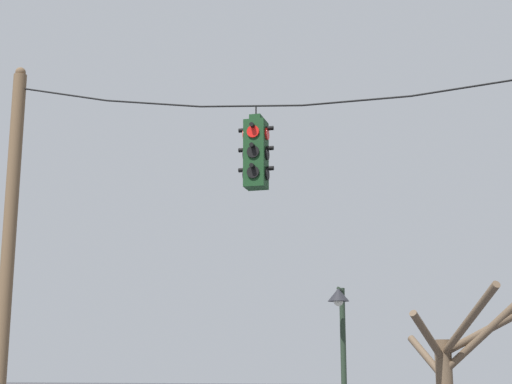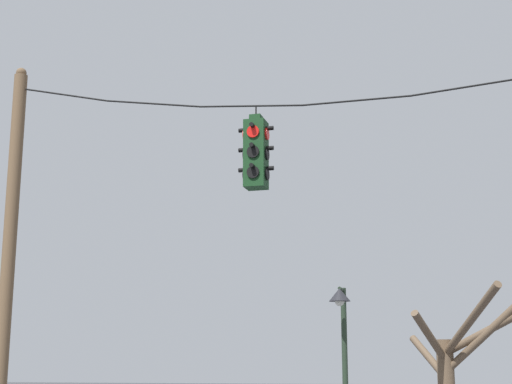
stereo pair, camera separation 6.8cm
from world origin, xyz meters
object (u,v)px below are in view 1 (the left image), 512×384
(bare_tree, at_px, (452,378))
(utility_pole_left, at_px, (6,283))
(street_lamp, at_px, (341,339))
(traffic_light_near_right_pole, at_px, (256,153))

(bare_tree, bearing_deg, utility_pole_left, -134.72)
(utility_pole_left, bearing_deg, bare_tree, 45.28)
(utility_pole_left, relative_size, bare_tree, 1.84)
(street_lamp, relative_size, bare_tree, 0.98)
(traffic_light_near_right_pole, height_order, bare_tree, traffic_light_near_right_pole)
(street_lamp, bearing_deg, utility_pole_left, -135.93)
(traffic_light_near_right_pole, bearing_deg, street_lamp, 83.31)
(traffic_light_near_right_pole, distance_m, bare_tree, 8.50)
(traffic_light_near_right_pole, xyz_separation_m, street_lamp, (0.56, 4.81, -2.79))
(traffic_light_near_right_pole, distance_m, street_lamp, 5.59)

